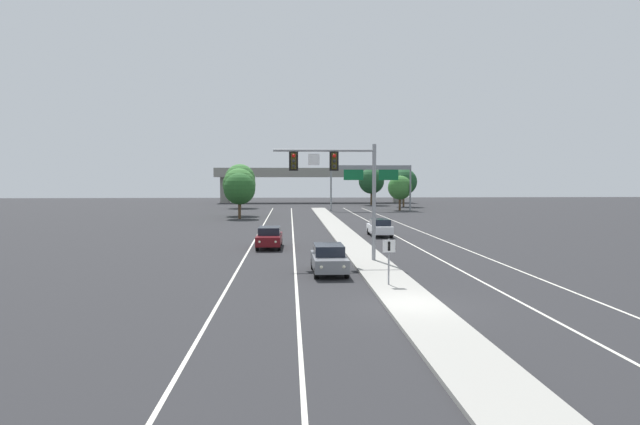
{
  "coord_description": "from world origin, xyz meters",
  "views": [
    {
      "loc": [
        -5.01,
        -21.2,
        5.18
      ],
      "look_at": [
        -3.2,
        10.56,
        3.2
      ],
      "focal_mm": 30.03,
      "sensor_mm": 36.0,
      "label": 1
    }
  ],
  "objects_px": {
    "car_oncoming_grey": "(329,259)",
    "tree_far_left_b": "(239,185)",
    "overhead_signal_mast": "(342,177)",
    "tree_far_right_a": "(404,182)",
    "tree_far_right_b": "(371,181)",
    "tree_far_left_a": "(239,189)",
    "car_oncoming_darkred": "(269,237)",
    "median_sign_post": "(389,255)",
    "car_receding_white": "(380,227)",
    "tree_far_left_c": "(240,179)",
    "highway_sign_gantry": "(371,173)",
    "tree_far_right_c": "(400,188)"
  },
  "relations": [
    {
      "from": "car_oncoming_grey",
      "to": "tree_far_left_c",
      "type": "height_order",
      "value": "tree_far_left_c"
    },
    {
      "from": "tree_far_right_a",
      "to": "median_sign_post",
      "type": "bearing_deg",
      "value": -102.66
    },
    {
      "from": "median_sign_post",
      "to": "tree_far_right_a",
      "type": "xyz_separation_m",
      "value": [
        16.7,
        74.33,
        3.12
      ]
    },
    {
      "from": "car_receding_white",
      "to": "tree_far_right_a",
      "type": "distance_m",
      "value": 53.15
    },
    {
      "from": "car_oncoming_grey",
      "to": "tree_far_left_b",
      "type": "relative_size",
      "value": 0.66
    },
    {
      "from": "median_sign_post",
      "to": "tree_far_right_a",
      "type": "distance_m",
      "value": 76.24
    },
    {
      "from": "car_receding_white",
      "to": "tree_far_right_b",
      "type": "relative_size",
      "value": 0.61
    },
    {
      "from": "tree_far_right_b",
      "to": "overhead_signal_mast",
      "type": "bearing_deg",
      "value": -100.13
    },
    {
      "from": "car_oncoming_darkred",
      "to": "tree_far_left_b",
      "type": "relative_size",
      "value": 0.67
    },
    {
      "from": "overhead_signal_mast",
      "to": "car_oncoming_grey",
      "type": "height_order",
      "value": "overhead_signal_mast"
    },
    {
      "from": "car_receding_white",
      "to": "tree_far_left_c",
      "type": "relative_size",
      "value": 0.57
    },
    {
      "from": "tree_far_left_c",
      "to": "tree_far_right_b",
      "type": "relative_size",
      "value": 1.07
    },
    {
      "from": "car_oncoming_darkred",
      "to": "tree_far_left_a",
      "type": "xyz_separation_m",
      "value": [
        -5.02,
        30.13,
        3.11
      ]
    },
    {
      "from": "tree_far_right_a",
      "to": "tree_far_left_c",
      "type": "distance_m",
      "value": 30.43
    },
    {
      "from": "car_oncoming_grey",
      "to": "car_oncoming_darkred",
      "type": "relative_size",
      "value": 1.0
    },
    {
      "from": "car_oncoming_grey",
      "to": "tree_far_left_b",
      "type": "xyz_separation_m",
      "value": [
        -9.29,
        47.26,
        3.59
      ]
    },
    {
      "from": "highway_sign_gantry",
      "to": "tree_far_right_a",
      "type": "distance_m",
      "value": 15.48
    },
    {
      "from": "car_oncoming_darkred",
      "to": "tree_far_left_b",
      "type": "xyz_separation_m",
      "value": [
        -5.61,
        36.08,
        3.59
      ]
    },
    {
      "from": "overhead_signal_mast",
      "to": "tree_far_right_b",
      "type": "bearing_deg",
      "value": 79.87
    },
    {
      "from": "car_oncoming_grey",
      "to": "tree_far_left_c",
      "type": "xyz_separation_m",
      "value": [
        -11.08,
        68.03,
        4.35
      ]
    },
    {
      "from": "car_receding_white",
      "to": "tree_far_right_b",
      "type": "distance_m",
      "value": 58.81
    },
    {
      "from": "median_sign_post",
      "to": "car_receding_white",
      "type": "height_order",
      "value": "median_sign_post"
    },
    {
      "from": "car_receding_white",
      "to": "tree_far_left_b",
      "type": "distance_m",
      "value": 32.4
    },
    {
      "from": "median_sign_post",
      "to": "car_oncoming_grey",
      "type": "relative_size",
      "value": 0.49
    },
    {
      "from": "overhead_signal_mast",
      "to": "tree_far_left_a",
      "type": "relative_size",
      "value": 1.2
    },
    {
      "from": "car_receding_white",
      "to": "highway_sign_gantry",
      "type": "xyz_separation_m",
      "value": [
        5.02,
        38.28,
        5.34
      ]
    },
    {
      "from": "tree_far_right_b",
      "to": "tree_far_left_b",
      "type": "bearing_deg",
      "value": -128.26
    },
    {
      "from": "highway_sign_gantry",
      "to": "tree_far_right_b",
      "type": "relative_size",
      "value": 1.79
    },
    {
      "from": "overhead_signal_mast",
      "to": "tree_far_left_a",
      "type": "xyz_separation_m",
      "value": [
        -9.81,
        37.51,
        -1.36
      ]
    },
    {
      "from": "highway_sign_gantry",
      "to": "car_oncoming_grey",
      "type": "bearing_deg",
      "value": -100.94
    },
    {
      "from": "tree_far_right_a",
      "to": "tree_far_right_c",
      "type": "height_order",
      "value": "tree_far_right_a"
    },
    {
      "from": "overhead_signal_mast",
      "to": "tree_far_right_a",
      "type": "xyz_separation_m",
      "value": [
        18.17,
        66.47,
        -0.58
      ]
    },
    {
      "from": "tree_far_right_c",
      "to": "tree_far_right_b",
      "type": "bearing_deg",
      "value": 96.28
    },
    {
      "from": "tree_far_left_c",
      "to": "tree_far_right_c",
      "type": "xyz_separation_m",
      "value": [
        27.27,
        -9.14,
        -1.38
      ]
    },
    {
      "from": "car_oncoming_darkred",
      "to": "highway_sign_gantry",
      "type": "xyz_separation_m",
      "value": [
        14.74,
        46.04,
        5.34
      ]
    },
    {
      "from": "median_sign_post",
      "to": "car_oncoming_grey",
      "type": "xyz_separation_m",
      "value": [
        -2.57,
        4.06,
        -0.77
      ]
    },
    {
      "from": "car_oncoming_grey",
      "to": "tree_far_right_a",
      "type": "relative_size",
      "value": 0.62
    },
    {
      "from": "tree_far_left_c",
      "to": "tree_far_right_c",
      "type": "bearing_deg",
      "value": -18.53
    },
    {
      "from": "car_oncoming_grey",
      "to": "tree_far_left_a",
      "type": "xyz_separation_m",
      "value": [
        -8.71,
        41.31,
        3.11
      ]
    },
    {
      "from": "car_oncoming_grey",
      "to": "car_receding_white",
      "type": "xyz_separation_m",
      "value": [
        6.04,
        18.94,
        0.0
      ]
    },
    {
      "from": "overhead_signal_mast",
      "to": "tree_far_left_c",
      "type": "relative_size",
      "value": 0.91
    },
    {
      "from": "tree_far_left_b",
      "to": "car_oncoming_grey",
      "type": "bearing_deg",
      "value": -78.88
    },
    {
      "from": "tree_far_left_c",
      "to": "tree_far_left_a",
      "type": "height_order",
      "value": "tree_far_left_c"
    },
    {
      "from": "median_sign_post",
      "to": "tree_far_left_c",
      "type": "distance_m",
      "value": 73.46
    },
    {
      "from": "median_sign_post",
      "to": "car_oncoming_darkred",
      "type": "xyz_separation_m",
      "value": [
        -6.25,
        15.24,
        -0.77
      ]
    },
    {
      "from": "car_receding_white",
      "to": "tree_far_left_b",
      "type": "height_order",
      "value": "tree_far_left_b"
    },
    {
      "from": "overhead_signal_mast",
      "to": "tree_far_right_b",
      "type": "relative_size",
      "value": 0.97
    },
    {
      "from": "median_sign_post",
      "to": "tree_far_right_c",
      "type": "relative_size",
      "value": 0.38
    },
    {
      "from": "overhead_signal_mast",
      "to": "tree_far_left_b",
      "type": "bearing_deg",
      "value": 103.45
    },
    {
      "from": "car_oncoming_darkred",
      "to": "tree_far_left_c",
      "type": "distance_m",
      "value": 57.5
    }
  ]
}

